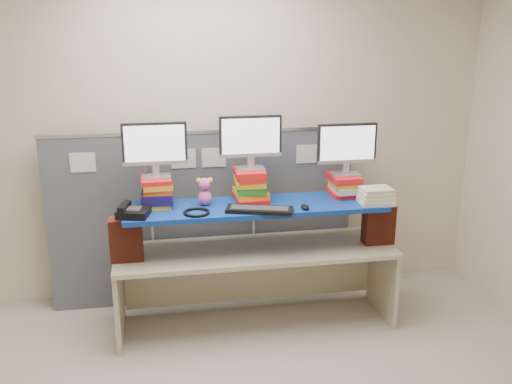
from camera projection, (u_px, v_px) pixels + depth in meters
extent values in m
cube|color=beige|center=(225.00, 216.00, 3.01)|extent=(5.00, 4.00, 2.80)
cube|color=#4A4E57|center=(99.00, 225.00, 4.75)|extent=(0.85, 0.05, 1.50)
cube|color=#4A4E57|center=(203.00, 220.00, 4.88)|extent=(0.85, 0.05, 1.50)
cube|color=#4A4E57|center=(302.00, 214.00, 5.02)|extent=(0.85, 0.05, 1.50)
cube|color=silver|center=(201.00, 132.00, 4.66)|extent=(2.60, 0.06, 0.03)
cube|color=silver|center=(83.00, 162.00, 4.55)|extent=(0.20, 0.00, 0.16)
cube|color=silver|center=(183.00, 159.00, 4.67)|extent=(0.20, 0.00, 0.16)
cube|color=silver|center=(214.00, 157.00, 4.71)|extent=(0.20, 0.00, 0.16)
cube|color=silver|center=(308.00, 154.00, 4.83)|extent=(0.20, 0.00, 0.16)
cube|color=#BAAF8E|center=(256.00, 251.00, 4.49)|extent=(2.20, 0.66, 0.04)
cube|color=#BAAF8E|center=(119.00, 300.00, 4.41)|extent=(0.04, 0.59, 0.63)
cube|color=#BAAF8E|center=(383.00, 279.00, 4.77)|extent=(0.04, 0.59, 0.63)
cube|color=maroon|center=(126.00, 239.00, 4.23)|extent=(0.24, 0.13, 0.33)
cube|color=maroon|center=(379.00, 224.00, 4.55)|extent=(0.24, 0.13, 0.33)
cube|color=navy|center=(256.00, 207.00, 4.38)|extent=(2.00, 0.52, 0.04)
cube|color=gold|center=(157.00, 203.00, 4.36)|extent=(0.22, 0.29, 0.03)
cube|color=#161048|center=(158.00, 199.00, 4.35)|extent=(0.24, 0.29, 0.04)
cube|color=#161048|center=(157.00, 194.00, 4.34)|extent=(0.23, 0.28, 0.04)
cube|color=#E04915|center=(158.00, 189.00, 4.34)|extent=(0.21, 0.28, 0.04)
cube|color=gold|center=(157.00, 184.00, 4.32)|extent=(0.23, 0.29, 0.04)
cube|color=red|center=(156.00, 180.00, 4.30)|extent=(0.24, 0.29, 0.04)
cube|color=red|center=(251.00, 198.00, 4.47)|extent=(0.26, 0.31, 0.03)
cube|color=gold|center=(251.00, 193.00, 4.48)|extent=(0.26, 0.29, 0.04)
cube|color=#207A26|center=(251.00, 187.00, 4.46)|extent=(0.22, 0.27, 0.05)
cube|color=gold|center=(250.00, 181.00, 4.45)|extent=(0.24, 0.31, 0.04)
cube|color=red|center=(250.00, 176.00, 4.42)|extent=(0.21, 0.27, 0.05)
cube|color=red|center=(249.00, 171.00, 4.41)|extent=(0.23, 0.27, 0.03)
cube|color=red|center=(345.00, 192.00, 4.62)|extent=(0.24, 0.28, 0.04)
cube|color=#B3B2AB|center=(346.00, 188.00, 4.60)|extent=(0.23, 0.29, 0.05)
cube|color=gold|center=(345.00, 183.00, 4.59)|extent=(0.22, 0.28, 0.04)
cube|color=red|center=(344.00, 178.00, 4.58)|extent=(0.23, 0.30, 0.05)
cube|color=#ADADB2|center=(156.00, 176.00, 4.30)|extent=(0.21, 0.14, 0.01)
cube|color=#ADADB2|center=(156.00, 170.00, 4.29)|extent=(0.05, 0.04, 0.09)
cube|color=black|center=(155.00, 144.00, 4.23)|extent=(0.48, 0.04, 0.32)
cube|color=white|center=(155.00, 144.00, 4.21)|extent=(0.44, 0.01, 0.28)
cube|color=#ADADB2|center=(251.00, 168.00, 4.41)|extent=(0.21, 0.14, 0.01)
cube|color=#ADADB2|center=(250.00, 162.00, 4.40)|extent=(0.05, 0.04, 0.09)
cube|color=black|center=(250.00, 136.00, 4.34)|extent=(0.48, 0.04, 0.32)
cube|color=white|center=(251.00, 137.00, 4.32)|extent=(0.44, 0.01, 0.28)
cube|color=#ADADB2|center=(345.00, 174.00, 4.57)|extent=(0.21, 0.14, 0.01)
cube|color=#ADADB2|center=(346.00, 168.00, 4.55)|extent=(0.05, 0.04, 0.09)
cube|color=black|center=(347.00, 143.00, 4.49)|extent=(0.48, 0.04, 0.32)
cube|color=white|center=(348.00, 144.00, 4.47)|extent=(0.44, 0.01, 0.28)
cube|color=black|center=(260.00, 210.00, 4.21)|extent=(0.52, 0.29, 0.03)
cube|color=#2D2D2F|center=(260.00, 208.00, 4.21)|extent=(0.44, 0.22, 0.00)
ellipsoid|color=black|center=(305.00, 207.00, 4.27)|extent=(0.09, 0.12, 0.03)
cube|color=black|center=(134.00, 213.00, 4.11)|extent=(0.26, 0.24, 0.05)
cube|color=#2D2D2F|center=(133.00, 209.00, 4.10)|extent=(0.13, 0.13, 0.01)
cube|color=black|center=(124.00, 206.00, 4.10)|extent=(0.09, 0.20, 0.04)
torus|color=black|center=(197.00, 212.00, 4.17)|extent=(0.20, 0.20, 0.02)
ellipsoid|color=pink|center=(205.00, 198.00, 4.35)|extent=(0.10, 0.10, 0.12)
sphere|color=pink|center=(205.00, 184.00, 4.32)|extent=(0.10, 0.10, 0.10)
sphere|color=yellow|center=(199.00, 181.00, 4.30)|extent=(0.04, 0.04, 0.04)
sphere|color=yellow|center=(210.00, 180.00, 4.32)|extent=(0.04, 0.04, 0.04)
cube|color=beige|center=(376.00, 201.00, 4.40)|extent=(0.27, 0.22, 0.03)
cube|color=beige|center=(376.00, 198.00, 4.39)|extent=(0.25, 0.20, 0.03)
cube|color=beige|center=(376.00, 194.00, 4.38)|extent=(0.24, 0.19, 0.03)
cube|color=beige|center=(377.00, 190.00, 4.38)|extent=(0.23, 0.18, 0.03)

